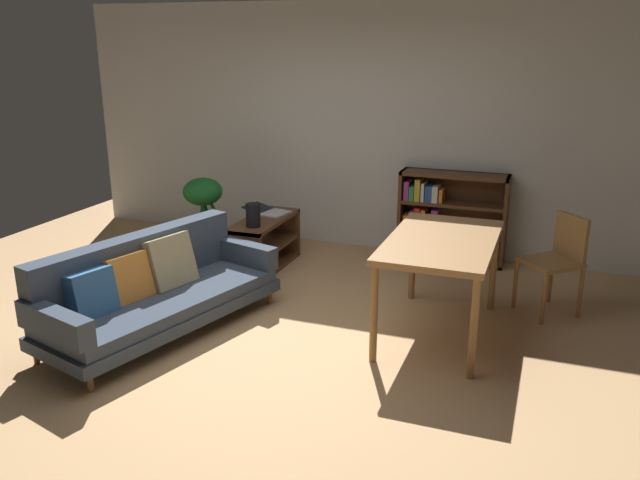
# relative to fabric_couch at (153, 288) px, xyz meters

# --- Properties ---
(ground_plane) EXTENTS (8.16, 8.16, 0.00)m
(ground_plane) POSITION_rel_fabric_couch_xyz_m (0.88, 0.09, -0.36)
(ground_plane) COLOR tan
(back_wall_panel) EXTENTS (6.80, 0.10, 2.70)m
(back_wall_panel) POSITION_rel_fabric_couch_xyz_m (0.88, 2.79, 0.99)
(back_wall_panel) COLOR silver
(back_wall_panel) RESTS_ON ground_plane
(fabric_couch) EXTENTS (1.30, 2.18, 0.77)m
(fabric_couch) POSITION_rel_fabric_couch_xyz_m (0.00, 0.00, 0.00)
(fabric_couch) COLOR brown
(fabric_couch) RESTS_ON ground_plane
(media_console) EXTENTS (0.39, 1.02, 0.53)m
(media_console) POSITION_rel_fabric_couch_xyz_m (0.22, 1.67, -0.09)
(media_console) COLOR #56351E
(media_console) RESTS_ON ground_plane
(open_laptop) EXTENTS (0.50, 0.37, 0.06)m
(open_laptop) POSITION_rel_fabric_couch_xyz_m (0.17, 1.90, 0.19)
(open_laptop) COLOR silver
(open_laptop) RESTS_ON media_console
(desk_speaker) EXTENTS (0.14, 0.14, 0.23)m
(desk_speaker) POSITION_rel_fabric_couch_xyz_m (0.25, 1.37, 0.29)
(desk_speaker) COLOR black
(desk_speaker) RESTS_ON media_console
(potted_floor_plant) EXTENTS (0.48, 0.43, 0.87)m
(potted_floor_plant) POSITION_rel_fabric_couch_xyz_m (-0.58, 1.83, 0.16)
(potted_floor_plant) COLOR #333338
(potted_floor_plant) RESTS_ON ground_plane
(dining_table) EXTENTS (0.82, 1.39, 0.81)m
(dining_table) POSITION_rel_fabric_couch_xyz_m (2.20, 0.73, 0.37)
(dining_table) COLOR olive
(dining_table) RESTS_ON ground_plane
(dining_chair_near) EXTENTS (0.59, 0.59, 0.87)m
(dining_chair_near) POSITION_rel_fabric_couch_xyz_m (3.07, 1.51, 0.15)
(dining_chair_near) COLOR olive
(dining_chair_near) RESTS_ON ground_plane
(bookshelf) EXTENTS (1.13, 0.31, 0.96)m
(bookshelf) POSITION_rel_fabric_couch_xyz_m (1.91, 2.61, 0.11)
(bookshelf) COLOR #56351E
(bookshelf) RESTS_ON ground_plane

